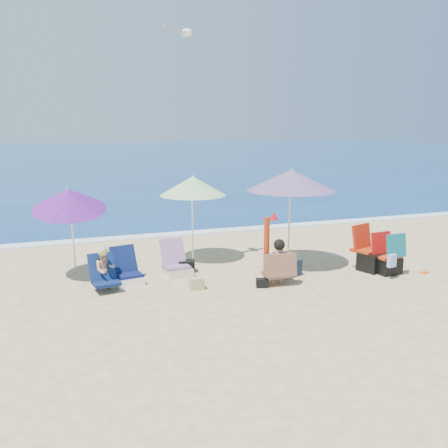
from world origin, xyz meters
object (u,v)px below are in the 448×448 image
object	(u,v)px
umbrella_turquoise	(291,180)
camp_chair_left	(370,257)
umbrella_blue	(69,199)
seagull	(186,33)
umbrella_striped	(193,186)
camp_chair_right	(388,259)
person_center	(278,263)
person_left	(104,269)
furled_umbrella	(268,244)
chair_navy	(127,274)
chair_rainbow	(177,266)

from	to	relation	value
umbrella_turquoise	camp_chair_left	world-z (taller)	umbrella_turquoise
umbrella_blue	seagull	world-z (taller)	seagull
umbrella_striped	camp_chair_right	xyz separation A→B (m)	(3.59, -2.30, -1.42)
camp_chair_right	umbrella_striped	bearing A→B (deg)	147.39
umbrella_blue	person_center	xyz separation A→B (m)	(3.77, -1.75, -1.20)
umbrella_blue	seagull	bearing A→B (deg)	-2.83
umbrella_turquoise	seagull	xyz separation A→B (m)	(-2.11, 0.60, 2.96)
person_left	umbrella_blue	bearing A→B (deg)	119.56
umbrella_striped	furled_umbrella	bearing A→B (deg)	-65.65
furled_umbrella	person_center	distance (m)	0.42
umbrella_turquoise	person_left	xyz separation A→B (m)	(-4.00, -0.21, -1.52)
camp_chair_left	seagull	xyz separation A→B (m)	(-3.67, 1.39, 4.60)
camp_chair_right	seagull	size ratio (longest dim) A/B	1.11
chair_navy	chair_rainbow	bearing A→B (deg)	12.41
umbrella_turquoise	camp_chair_right	world-z (taller)	umbrella_turquoise
chair_rainbow	camp_chair_right	bearing A→B (deg)	-18.71
chair_rainbow	camp_chair_right	size ratio (longest dim) A/B	0.80
umbrella_striped	umbrella_blue	xyz separation A→B (m)	(-2.67, -0.42, -0.11)
camp_chair_left	furled_umbrella	bearing A→B (deg)	-177.32
chair_rainbow	camp_chair_left	world-z (taller)	camp_chair_left
umbrella_turquoise	furled_umbrella	size ratio (longest dim) A/B	1.65
umbrella_turquoise	seagull	distance (m)	3.68
umbrella_blue	camp_chair_left	size ratio (longest dim) A/B	2.08
umbrella_turquoise	person_left	distance (m)	4.29
umbrella_turquoise	camp_chair_left	size ratio (longest dim) A/B	2.52
chair_rainbow	person_center	bearing A→B (deg)	-37.19
umbrella_blue	furled_umbrella	distance (m)	4.03
umbrella_striped	umbrella_blue	world-z (taller)	umbrella_blue
furled_umbrella	camp_chair_right	distance (m)	2.72
umbrella_turquoise	chair_navy	xyz separation A→B (m)	(-3.54, 0.04, -1.74)
umbrella_blue	person_left	world-z (taller)	umbrella_blue
camp_chair_right	umbrella_blue	bearing A→B (deg)	163.35
umbrella_striped	camp_chair_left	world-z (taller)	umbrella_striped
furled_umbrella	umbrella_blue	bearing A→B (deg)	155.74
umbrella_striped	furled_umbrella	distance (m)	2.44
umbrella_striped	umbrella_blue	distance (m)	2.71
furled_umbrella	chair_navy	bearing A→B (deg)	160.12
chair_navy	umbrella_turquoise	bearing A→B (deg)	-0.72
chair_navy	chair_rainbow	size ratio (longest dim) A/B	1.01
chair_navy	person_center	distance (m)	2.99
umbrella_striped	furled_umbrella	world-z (taller)	umbrella_striped
seagull	umbrella_turquoise	bearing A→B (deg)	-15.98
chair_rainbow	seagull	bearing A→B (deg)	41.43
person_center	umbrella_turquoise	bearing A→B (deg)	53.41
umbrella_striped	seagull	bearing A→B (deg)	-114.89
chair_rainbow	seagull	size ratio (longest dim) A/B	0.89
person_center	seagull	bearing A→B (deg)	129.59
chair_navy	person_center	world-z (taller)	person_center
umbrella_striped	camp_chair_right	world-z (taller)	umbrella_striped
furled_umbrella	seagull	bearing A→B (deg)	128.11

